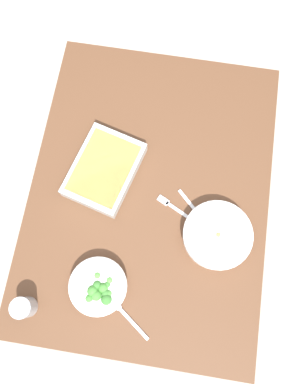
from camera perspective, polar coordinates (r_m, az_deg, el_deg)
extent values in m
plane|color=#B2A899|center=(2.13, 0.00, -5.09)|extent=(6.00, 6.00, 0.00)
cube|color=brown|center=(1.42, 0.00, -0.21)|extent=(1.20, 0.90, 0.04)
cylinder|color=brown|center=(1.79, 10.43, -22.15)|extent=(0.06, 0.06, 0.70)
cylinder|color=brown|center=(1.99, 13.88, 10.31)|extent=(0.06, 0.06, 0.70)
cylinder|color=brown|center=(1.81, -15.80, -17.84)|extent=(0.06, 0.06, 0.70)
cylinder|color=brown|center=(2.01, -8.82, 13.65)|extent=(0.06, 0.06, 0.70)
cylinder|color=white|center=(1.37, 10.32, -6.56)|extent=(0.24, 0.24, 0.05)
torus|color=white|center=(1.34, 10.50, -6.41)|extent=(0.25, 0.25, 0.01)
cylinder|color=#B2844C|center=(1.36, 10.34, -6.54)|extent=(0.20, 0.20, 0.03)
sphere|color=#B2844C|center=(1.35, 10.45, -6.50)|extent=(0.02, 0.02, 0.02)
sphere|color=silver|center=(1.35, 10.76, -6.78)|extent=(0.01, 0.01, 0.01)
sphere|color=silver|center=(1.34, 9.20, -6.56)|extent=(0.02, 0.02, 0.02)
sphere|color=silver|center=(1.35, 9.26, -4.88)|extent=(0.01, 0.01, 0.01)
sphere|color=#B2844C|center=(1.33, 8.61, -8.20)|extent=(0.01, 0.01, 0.01)
cylinder|color=white|center=(1.35, -7.83, -14.14)|extent=(0.19, 0.19, 0.05)
torus|color=white|center=(1.32, -7.95, -14.13)|extent=(0.20, 0.20, 0.01)
cylinder|color=#8CB272|center=(1.34, -7.84, -14.14)|extent=(0.16, 0.16, 0.02)
sphere|color=#478C38|center=(1.32, -6.29, -15.21)|extent=(0.03, 0.03, 0.03)
sphere|color=#3D7A33|center=(1.32, -6.47, -13.94)|extent=(0.02, 0.02, 0.02)
sphere|color=#478C38|center=(1.32, -8.70, -14.79)|extent=(0.04, 0.04, 0.04)
sphere|color=#3D7A33|center=(1.32, -6.73, -15.17)|extent=(0.03, 0.03, 0.03)
sphere|color=#3D7A33|center=(1.32, -8.03, -13.93)|extent=(0.03, 0.03, 0.03)
sphere|color=#478C38|center=(1.33, -9.23, -15.81)|extent=(0.03, 0.03, 0.03)
sphere|color=#3D7A33|center=(1.32, -6.62, -16.06)|extent=(0.04, 0.04, 0.04)
sphere|color=#478C38|center=(1.32, -8.16, -15.42)|extent=(0.04, 0.04, 0.04)
sphere|color=#569E42|center=(1.33, -7.97, -12.58)|extent=(0.02, 0.02, 0.02)
sphere|color=#569E42|center=(1.32, -6.14, -13.32)|extent=(0.02, 0.02, 0.02)
sphere|color=#478C38|center=(1.32, -7.12, -14.40)|extent=(0.04, 0.04, 0.04)
cube|color=silver|center=(1.41, -6.93, 3.37)|extent=(0.35, 0.29, 0.06)
cube|color=#DBAD56|center=(1.40, -6.99, 3.53)|extent=(0.30, 0.26, 0.04)
cylinder|color=#B2BCC6|center=(1.38, -18.73, -16.44)|extent=(0.07, 0.07, 0.08)
cylinder|color=black|center=(1.40, -18.56, -16.43)|extent=(0.06, 0.06, 0.05)
cube|color=silver|center=(1.40, 6.32, -1.93)|extent=(0.11, 0.11, 0.01)
ellipsoid|color=silver|center=(1.39, 8.51, -4.62)|extent=(0.05, 0.05, 0.01)
cube|color=silver|center=(1.36, -2.40, -19.60)|extent=(0.09, 0.12, 0.01)
ellipsoid|color=silver|center=(1.36, -5.00, -17.00)|extent=(0.04, 0.05, 0.01)
cube|color=silver|center=(1.39, 4.99, -3.25)|extent=(0.07, 0.13, 0.01)
cube|color=silver|center=(1.39, 2.11, -1.29)|extent=(0.04, 0.05, 0.01)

